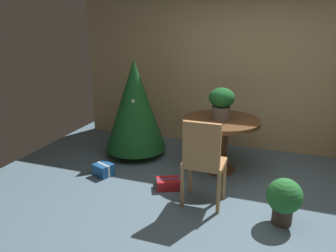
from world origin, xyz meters
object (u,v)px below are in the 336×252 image
object	(u,v)px
holiday_tree	(135,105)
potted_plant	(284,199)
gift_box_blue	(104,170)
gift_box_red	(168,184)
round_dining_table	(220,132)
flower_vase	(221,101)
wooden_chair_near	(203,159)

from	to	relation	value
holiday_tree	potted_plant	distance (m)	2.60
gift_box_blue	gift_box_red	xyz separation A→B (m)	(0.97, -0.05, -0.02)
round_dining_table	holiday_tree	distance (m)	1.39
potted_plant	round_dining_table	bearing A→B (deg)	129.60
gift_box_red	potted_plant	xyz separation A→B (m)	(1.38, -0.31, 0.22)
flower_vase	gift_box_red	size ratio (longest dim) A/B	1.21
potted_plant	gift_box_blue	bearing A→B (deg)	171.19
wooden_chair_near	holiday_tree	world-z (taller)	holiday_tree
gift_box_blue	potted_plant	xyz separation A→B (m)	(2.35, -0.36, 0.21)
wooden_chair_near	gift_box_red	xyz separation A→B (m)	(-0.50, 0.26, -0.52)
round_dining_table	gift_box_blue	xyz separation A→B (m)	(-1.47, -0.70, -0.49)
flower_vase	round_dining_table	bearing A→B (deg)	-13.14
gift_box_red	potted_plant	world-z (taller)	potted_plant
flower_vase	wooden_chair_near	world-z (taller)	flower_vase
gift_box_red	gift_box_blue	bearing A→B (deg)	176.93
holiday_tree	potted_plant	bearing A→B (deg)	-28.25
gift_box_blue	gift_box_red	world-z (taller)	gift_box_blue
wooden_chair_near	potted_plant	world-z (taller)	wooden_chair_near
wooden_chair_near	gift_box_red	bearing A→B (deg)	152.65
wooden_chair_near	potted_plant	size ratio (longest dim) A/B	2.05
flower_vase	gift_box_blue	xyz separation A→B (m)	(-1.46, -0.70, -0.93)
wooden_chair_near	potted_plant	bearing A→B (deg)	-3.52
flower_vase	potted_plant	world-z (taller)	flower_vase
holiday_tree	gift_box_red	size ratio (longest dim) A/B	4.25
holiday_tree	gift_box_red	distance (m)	1.45
holiday_tree	gift_box_blue	size ratio (longest dim) A/B	5.09
round_dining_table	flower_vase	distance (m)	0.44
potted_plant	wooden_chair_near	bearing A→B (deg)	176.48
wooden_chair_near	holiday_tree	bearing A→B (deg)	139.80
flower_vase	holiday_tree	bearing A→B (deg)	174.14
gift_box_blue	gift_box_red	size ratio (longest dim) A/B	0.83
holiday_tree	gift_box_red	xyz separation A→B (m)	(0.86, -0.89, -0.75)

